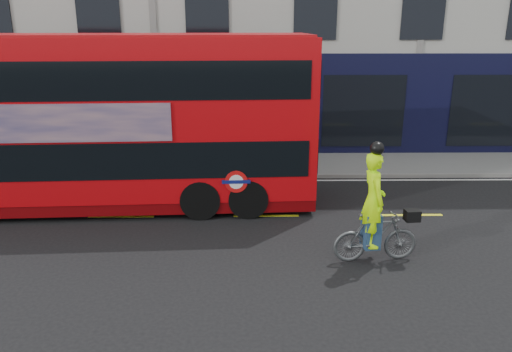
{
  "coord_description": "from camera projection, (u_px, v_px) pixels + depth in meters",
  "views": [
    {
      "loc": [
        3.54,
        -11.35,
        5.13
      ],
      "look_at": [
        3.71,
        1.27,
        1.23
      ],
      "focal_mm": 35.0,
      "sensor_mm": 36.0,
      "label": 1
    }
  ],
  "objects": [
    {
      "name": "ground",
      "position": [
        107.0,
        239.0,
        12.31
      ],
      "size": [
        120.0,
        120.0,
        0.0
      ],
      "primitive_type": "plane",
      "color": "black",
      "rests_on": "ground"
    },
    {
      "name": "pavement",
      "position": [
        154.0,
        165.0,
        18.51
      ],
      "size": [
        60.0,
        3.0,
        0.12
      ],
      "primitive_type": "cube",
      "color": "slate",
      "rests_on": "ground"
    },
    {
      "name": "kerb",
      "position": [
        146.0,
        177.0,
        17.07
      ],
      "size": [
        60.0,
        0.12,
        0.13
      ],
      "primitive_type": "cube",
      "color": "slate",
      "rests_on": "ground"
    },
    {
      "name": "road_edge_line",
      "position": [
        145.0,
        181.0,
        16.8
      ],
      "size": [
        58.0,
        0.1,
        0.01
      ],
      "primitive_type": "cube",
      "color": "silver",
      "rests_on": "ground"
    },
    {
      "name": "lane_dashes",
      "position": [
        121.0,
        216.0,
        13.75
      ],
      "size": [
        58.0,
        0.12,
        0.01
      ],
      "primitive_type": null,
      "color": "yellow",
      "rests_on": "ground"
    },
    {
      "name": "bus",
      "position": [
        100.0,
        122.0,
        13.89
      ],
      "size": [
        12.1,
        3.31,
        4.83
      ],
      "rotation": [
        0.0,
        0.0,
        0.05
      ],
      "color": "#BA070C",
      "rests_on": "ground"
    },
    {
      "name": "cyclist",
      "position": [
        375.0,
        221.0,
        10.94
      ],
      "size": [
        1.94,
        0.81,
        2.75
      ],
      "rotation": [
        0.0,
        0.0,
        0.1
      ],
      "color": "#4F5355",
      "rests_on": "ground"
    }
  ]
}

